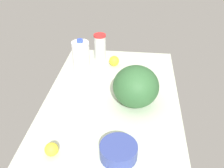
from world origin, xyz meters
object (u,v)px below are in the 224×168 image
object	(u,v)px
milk_jug	(81,59)
lemon_beside_bowl	(52,149)
mixing_bowl	(119,151)
lemon_by_jug	(114,61)
watermelon	(136,86)
tumbler_cup	(100,47)

from	to	relation	value
milk_jug	lemon_beside_bowl	size ratio (longest dim) A/B	4.14
lemon_beside_bowl	mixing_bowl	bearing A→B (deg)	94.05
mixing_bowl	lemon_beside_bowl	bearing A→B (deg)	-85.95
lemon_by_jug	mixing_bowl	bearing A→B (deg)	7.30
watermelon	milk_jug	bearing A→B (deg)	-126.44
mixing_bowl	lemon_beside_bowl	world-z (taller)	mixing_bowl
mixing_bowl	tumbler_cup	size ratio (longest dim) A/B	0.88
lemon_beside_bowl	lemon_by_jug	size ratio (longest dim) A/B	0.87
tumbler_cup	milk_jug	bearing A→B (deg)	-19.24
mixing_bowl	tumbler_cup	bearing A→B (deg)	-166.46
milk_jug	watermelon	bearing A→B (deg)	53.56
milk_jug	lemon_by_jug	xyz separation A→B (cm)	(-14.71, 19.44, -8.27)
mixing_bowl	lemon_by_jug	bearing A→B (deg)	-172.70
milk_jug	lemon_beside_bowl	distance (cm)	66.87
tumbler_cup	lemon_beside_bowl	xyz separation A→B (cm)	(90.16, -7.81, -6.31)
mixing_bowl	milk_jug	bearing A→B (deg)	-155.30
tumbler_cup	lemon_beside_bowl	world-z (taller)	tumbler_cup
mixing_bowl	milk_jug	distance (cm)	71.23
watermelon	lemon_beside_bowl	size ratio (longest dim) A/B	4.10
watermelon	tumbler_cup	bearing A→B (deg)	-151.60
tumbler_cup	lemon_by_jug	distance (cm)	15.54
lemon_beside_bowl	lemon_by_jug	distance (cm)	83.19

